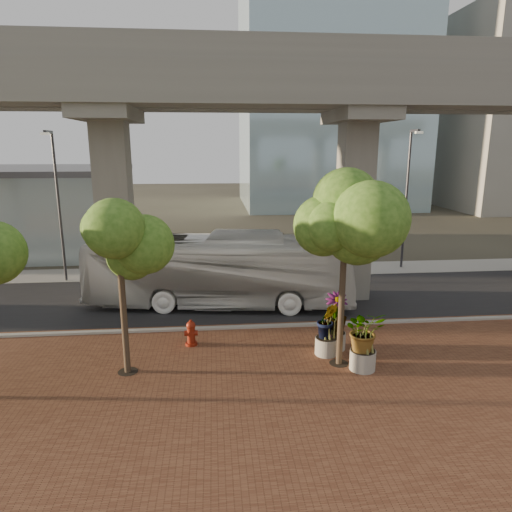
{
  "coord_description": "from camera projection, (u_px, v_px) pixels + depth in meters",
  "views": [
    {
      "loc": [
        -1.19,
        -20.76,
        7.85
      ],
      "look_at": [
        0.79,
        0.5,
        2.71
      ],
      "focal_mm": 32.0,
      "sensor_mm": 36.0,
      "label": 1
    }
  ],
  "objects": [
    {
      "name": "ground",
      "position": [
        241.0,
        313.0,
        22.04
      ],
      "size": [
        160.0,
        160.0,
        0.0
      ],
      "primitive_type": "plane",
      "color": "#363227",
      "rests_on": "ground"
    },
    {
      "name": "brick_plaza",
      "position": [
        256.0,
        403.0,
        14.29
      ],
      "size": [
        70.0,
        13.0,
        0.06
      ],
      "primitive_type": "cube",
      "color": "brown",
      "rests_on": "ground"
    },
    {
      "name": "asphalt_road",
      "position": [
        238.0,
        299.0,
        23.97
      ],
      "size": [
        90.0,
        8.0,
        0.04
      ],
      "primitive_type": "cube",
      "color": "black",
      "rests_on": "ground"
    },
    {
      "name": "curb_strip",
      "position": [
        243.0,
        328.0,
        20.09
      ],
      "size": [
        70.0,
        0.25,
        0.16
      ],
      "primitive_type": "cube",
      "color": "#9F9C94",
      "rests_on": "ground"
    },
    {
      "name": "far_sidewalk",
      "position": [
        234.0,
        271.0,
        29.29
      ],
      "size": [
        90.0,
        3.0,
        0.06
      ],
      "primitive_type": "cube",
      "color": "#9F9C94",
      "rests_on": "ground"
    },
    {
      "name": "transit_viaduct",
      "position": [
        237.0,
        158.0,
        22.27
      ],
      "size": [
        72.0,
        5.6,
        12.4
      ],
      "color": "gray",
      "rests_on": "ground"
    },
    {
      "name": "transit_bus",
      "position": [
        220.0,
        270.0,
        22.72
      ],
      "size": [
        13.45,
        4.84,
        3.67
      ],
      "primitive_type": "imported",
      "rotation": [
        0.0,
        0.0,
        1.44
      ],
      "color": "silver",
      "rests_on": "ground"
    },
    {
      "name": "fire_hydrant",
      "position": [
        191.0,
        333.0,
        18.26
      ],
      "size": [
        0.53,
        0.48,
        1.07
      ],
      "color": "maroon",
      "rests_on": "ground"
    },
    {
      "name": "planter_front",
      "position": [
        364.0,
        333.0,
        16.07
      ],
      "size": [
        2.05,
        2.05,
        2.26
      ],
      "color": "#ADA69C",
      "rests_on": "ground"
    },
    {
      "name": "planter_right",
      "position": [
        335.0,
        316.0,
        17.74
      ],
      "size": [
        2.14,
        2.14,
        2.28
      ],
      "color": "gray",
      "rests_on": "ground"
    },
    {
      "name": "planter_left",
      "position": [
        327.0,
        323.0,
        17.27
      ],
      "size": [
        1.92,
        1.92,
        2.11
      ],
      "color": "gray",
      "rests_on": "ground"
    },
    {
      "name": "street_tree_near_west",
      "position": [
        119.0,
        248.0,
        15.14
      ],
      "size": [
        3.09,
        3.09,
        5.92
      ],
      "color": "#4D3D2C",
      "rests_on": "ground"
    },
    {
      "name": "street_tree_near_east",
      "position": [
        345.0,
        221.0,
        15.56
      ],
      "size": [
        3.82,
        3.82,
        7.08
      ],
      "color": "#4D3D2C",
      "rests_on": "ground"
    },
    {
      "name": "streetlamp_west",
      "position": [
        57.0,
        197.0,
        25.99
      ],
      "size": [
        0.43,
        1.25,
        8.66
      ],
      "color": "#333439",
      "rests_on": "ground"
    },
    {
      "name": "streetlamp_east",
      "position": [
        408.0,
        190.0,
        28.98
      ],
      "size": [
        0.44,
        1.28,
        8.82
      ],
      "color": "#323137",
      "rests_on": "ground"
    }
  ]
}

